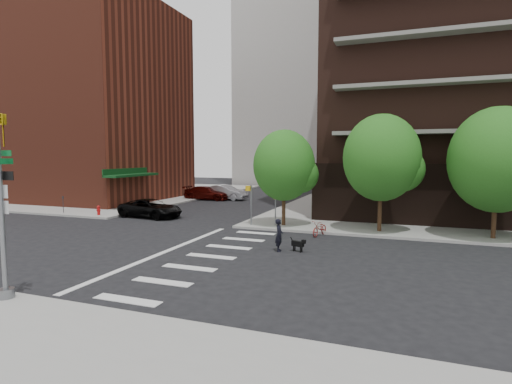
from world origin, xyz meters
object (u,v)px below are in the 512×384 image
object	(u,v)px
traffic_signal	(3,219)
fire_hydrant	(99,210)
parked_car_silver	(225,192)
parked_car_maroon	(207,193)
dog_walker	(279,235)
scooter	(320,228)
parked_car_black	(151,208)

from	to	relation	value
traffic_signal	fire_hydrant	size ratio (longest dim) A/B	8.20
fire_hydrant	parked_car_silver	bearing A→B (deg)	74.05
traffic_signal	parked_car_maroon	bearing A→B (deg)	105.03
parked_car_silver	dog_walker	xyz separation A→B (m)	(12.08, -19.92, 0.01)
traffic_signal	scooter	size ratio (longest dim) A/B	3.51
traffic_signal	parked_car_silver	distance (m)	30.18
fire_hydrant	parked_car_maroon	distance (m)	13.69
parked_car_maroon	scooter	distance (m)	21.06
traffic_signal	parked_car_black	size ratio (longest dim) A/B	1.20
parked_car_black	dog_walker	bearing A→B (deg)	-113.57
parked_car_maroon	dog_walker	world-z (taller)	dog_walker
parked_car_maroon	dog_walker	size ratio (longest dim) A/B	3.11
fire_hydrant	parked_car_silver	distance (m)	14.80
parked_car_silver	scooter	size ratio (longest dim) A/B	2.79
fire_hydrant	parked_car_black	xyz separation A→B (m)	(3.86, 1.20, 0.14)
parked_car_maroon	fire_hydrant	bearing A→B (deg)	168.17
parked_car_black	scooter	world-z (taller)	parked_car_black
parked_car_black	parked_car_silver	world-z (taller)	parked_car_silver
traffic_signal	fire_hydrant	distance (m)	18.42
parked_car_maroon	parked_car_silver	size ratio (longest dim) A/B	1.05
parked_car_maroon	scooter	xyz separation A→B (m)	(14.99, -14.79, -0.27)
parked_car_black	dog_walker	world-z (taller)	dog_walker
fire_hydrant	dog_walker	distance (m)	17.13
traffic_signal	dog_walker	size ratio (longest dim) A/B	3.75
parked_car_black	scooter	distance (m)	13.66
parked_car_black	parked_car_silver	bearing A→B (deg)	4.85
dog_walker	traffic_signal	bearing A→B (deg)	133.08
dog_walker	scooter	bearing A→B (deg)	-28.93
fire_hydrant	parked_car_black	world-z (taller)	parked_car_black
parked_car_silver	scooter	world-z (taller)	parked_car_silver
fire_hydrant	parked_car_silver	xyz separation A→B (m)	(4.07, 14.23, 0.23)
dog_walker	parked_car_maroon	bearing A→B (deg)	21.42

